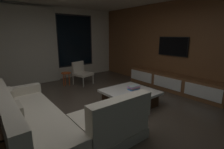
# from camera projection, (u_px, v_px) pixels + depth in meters

# --- Properties ---
(floor) EXTENTS (9.20, 9.20, 0.00)m
(floor) POSITION_uv_depth(u_px,v_px,m) (98.00, 118.00, 3.53)
(floor) COLOR #473D33
(back_wall_with_window) EXTENTS (6.60, 0.30, 2.70)m
(back_wall_with_window) POSITION_uv_depth(u_px,v_px,m) (40.00, 45.00, 5.95)
(back_wall_with_window) COLOR beige
(back_wall_with_window) RESTS_ON floor
(media_wall) EXTENTS (0.12, 7.80, 2.70)m
(media_wall) POSITION_uv_depth(u_px,v_px,m) (182.00, 47.00, 5.05)
(media_wall) COLOR brown
(media_wall) RESTS_ON floor
(sectional_couch) EXTENTS (1.98, 2.50, 0.82)m
(sectional_couch) POSITION_uv_depth(u_px,v_px,m) (52.00, 122.00, 2.81)
(sectional_couch) COLOR #B1A997
(sectional_couch) RESTS_ON floor
(coffee_table) EXTENTS (1.16, 1.16, 0.36)m
(coffee_table) POSITION_uv_depth(u_px,v_px,m) (130.00, 97.00, 4.17)
(coffee_table) COLOR #361E10
(coffee_table) RESTS_ON floor
(book_stack_on_coffee_table) EXTENTS (0.29, 0.19, 0.11)m
(book_stack_on_coffee_table) POSITION_uv_depth(u_px,v_px,m) (134.00, 87.00, 4.22)
(book_stack_on_coffee_table) COLOR #427CC3
(book_stack_on_coffee_table) RESTS_ON coffee_table
(accent_chair_near_window) EXTENTS (0.67, 0.69, 0.78)m
(accent_chair_near_window) POSITION_uv_depth(u_px,v_px,m) (81.00, 72.00, 5.88)
(accent_chair_near_window) COLOR #B2ADA0
(accent_chair_near_window) RESTS_ON floor
(side_stool) EXTENTS (0.32, 0.32, 0.46)m
(side_stool) POSITION_uv_depth(u_px,v_px,m) (66.00, 75.00, 5.65)
(side_stool) COLOR #BF4C1E
(side_stool) RESTS_ON floor
(media_console) EXTENTS (0.46, 3.10, 0.52)m
(media_console) POSITION_uv_depth(u_px,v_px,m) (172.00, 83.00, 5.17)
(media_console) COLOR brown
(media_console) RESTS_ON floor
(mounted_tv) EXTENTS (0.05, 1.00, 0.58)m
(mounted_tv) POSITION_uv_depth(u_px,v_px,m) (173.00, 46.00, 5.18)
(mounted_tv) COLOR black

